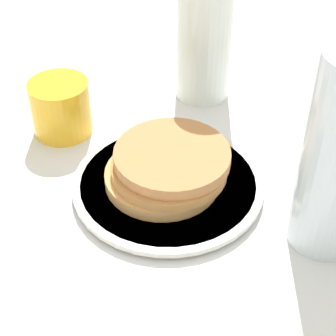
% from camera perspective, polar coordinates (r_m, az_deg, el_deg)
% --- Properties ---
extents(ground_plane, '(4.00, 4.00, 0.00)m').
position_cam_1_polar(ground_plane, '(0.70, 0.87, -0.98)').
color(ground_plane, white).
extents(plate, '(0.23, 0.23, 0.01)m').
position_cam_1_polar(plate, '(0.68, 0.00, -1.67)').
color(plate, silver).
rests_on(plate, ground_plane).
extents(pancake_stack, '(0.14, 0.15, 0.04)m').
position_cam_1_polar(pancake_stack, '(0.67, -0.03, 0.08)').
color(pancake_stack, tan).
rests_on(pancake_stack, plate).
extents(juice_glass, '(0.08, 0.08, 0.07)m').
position_cam_1_polar(juice_glass, '(0.77, -10.84, 6.05)').
color(juice_glass, yellow).
rests_on(juice_glass, ground_plane).
extents(water_bottle_far, '(0.08, 0.08, 0.24)m').
position_cam_1_polar(water_bottle_far, '(0.80, 3.77, 14.53)').
color(water_bottle_far, silver).
rests_on(water_bottle_far, ground_plane).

